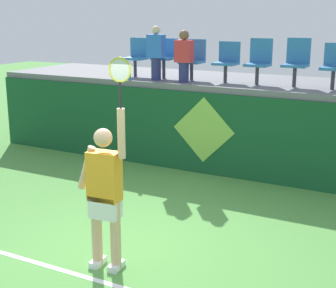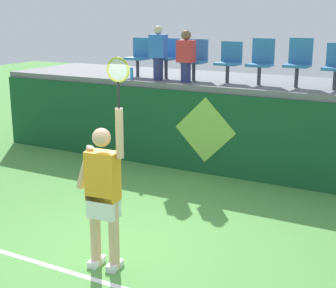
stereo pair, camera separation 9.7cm
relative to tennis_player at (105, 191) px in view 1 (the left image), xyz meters
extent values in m
plane|color=#519342|center=(-0.09, 0.35, -0.99)|extent=(40.00, 40.00, 0.00)
cube|color=#144C28|center=(-0.09, 4.12, -0.20)|extent=(11.03, 0.20, 1.58)
cube|color=slate|center=(-0.09, 5.28, 0.65)|extent=(11.03, 2.42, 0.12)
cube|color=white|center=(-0.09, -0.33, -0.99)|extent=(9.93, 0.08, 0.01)
cube|color=white|center=(-0.14, -0.01, -0.95)|extent=(0.14, 0.27, 0.08)
cube|color=white|center=(0.12, 0.01, -0.95)|extent=(0.14, 0.27, 0.08)
cylinder|color=#DBAD84|center=(-0.14, -0.01, -0.55)|extent=(0.13, 0.13, 0.88)
cylinder|color=#DBAD84|center=(0.12, 0.01, -0.55)|extent=(0.13, 0.13, 0.88)
cube|color=white|center=(-0.01, 0.00, -0.19)|extent=(0.38, 0.25, 0.28)
cube|color=orange|center=(-0.01, 0.00, 0.19)|extent=(0.40, 0.25, 0.59)
sphere|color=#DBAD84|center=(-0.01, 0.00, 0.66)|extent=(0.22, 0.22, 0.22)
cylinder|color=#DBAD84|center=(-0.24, -0.02, 0.27)|extent=(0.26, 0.11, 0.55)
cylinder|color=#DBAD84|center=(0.23, 0.02, 0.73)|extent=(0.09, 0.09, 0.58)
cylinder|color=black|center=(0.23, 0.02, 1.17)|extent=(0.03, 0.03, 0.30)
torus|color=gold|center=(0.23, 0.02, 1.45)|extent=(0.28, 0.05, 0.28)
ellipsoid|color=silver|center=(0.23, 0.02, 1.45)|extent=(0.24, 0.04, 0.24)
cylinder|color=#338CE5|center=(-2.32, 4.23, 0.83)|extent=(0.07, 0.07, 0.24)
cylinder|color=#38383D|center=(-2.50, 4.75, 0.89)|extent=(0.07, 0.07, 0.36)
cube|color=#2D70B2|center=(-2.50, 4.75, 1.10)|extent=(0.44, 0.42, 0.05)
cube|color=#2D70B2|center=(-2.50, 4.94, 1.33)|extent=(0.44, 0.04, 0.41)
cylinder|color=#38383D|center=(-1.79, 4.75, 0.91)|extent=(0.07, 0.07, 0.39)
cube|color=#2D70B2|center=(-1.79, 4.75, 1.13)|extent=(0.44, 0.42, 0.05)
cube|color=#2D70B2|center=(-1.79, 4.94, 1.34)|extent=(0.44, 0.04, 0.38)
cylinder|color=#38383D|center=(-1.15, 4.75, 0.89)|extent=(0.07, 0.07, 0.35)
cube|color=#2D70B2|center=(-1.15, 4.75, 1.08)|extent=(0.44, 0.42, 0.05)
cube|color=#2D70B2|center=(-1.15, 4.94, 1.32)|extent=(0.44, 0.04, 0.42)
cylinder|color=#38383D|center=(-0.41, 4.75, 0.88)|extent=(0.07, 0.07, 0.34)
cube|color=#2D70B2|center=(-0.41, 4.75, 1.08)|extent=(0.44, 0.42, 0.05)
cube|color=#2D70B2|center=(-0.41, 4.94, 1.31)|extent=(0.44, 0.04, 0.40)
cylinder|color=#38383D|center=(0.24, 4.75, 0.89)|extent=(0.07, 0.07, 0.35)
cube|color=#2D70B2|center=(0.24, 4.75, 1.09)|extent=(0.44, 0.42, 0.05)
cube|color=#2D70B2|center=(0.24, 4.94, 1.35)|extent=(0.44, 0.04, 0.47)
cylinder|color=#38383D|center=(0.96, 4.75, 0.90)|extent=(0.07, 0.07, 0.37)
cube|color=#2D70B2|center=(0.96, 4.75, 1.11)|extent=(0.44, 0.42, 0.05)
cube|color=#2D70B2|center=(0.96, 4.94, 1.37)|extent=(0.44, 0.04, 0.47)
cylinder|color=#38383D|center=(1.65, 4.75, 0.89)|extent=(0.07, 0.07, 0.35)
cube|color=#2D70B2|center=(1.65, 4.75, 1.09)|extent=(0.44, 0.42, 0.05)
cylinder|color=navy|center=(-1.15, 4.39, 0.91)|extent=(0.20, 0.20, 0.39)
cube|color=red|center=(-1.15, 4.39, 1.32)|extent=(0.34, 0.20, 0.43)
sphere|color=brown|center=(-1.15, 4.39, 1.63)|extent=(0.19, 0.19, 0.19)
cylinder|color=navy|center=(-1.79, 4.42, 0.94)|extent=(0.20, 0.20, 0.46)
cube|color=blue|center=(-1.79, 4.42, 1.40)|extent=(0.34, 0.20, 0.46)
sphere|color=beige|center=(-1.79, 4.42, 1.71)|extent=(0.17, 0.17, 0.17)
cube|color=#144C28|center=(-0.53, 4.02, -0.99)|extent=(0.90, 0.01, 0.00)
plane|color=#8CC64C|center=(-0.53, 4.01, -0.12)|extent=(1.27, 0.00, 1.27)
camera|label=1|loc=(3.37, -4.72, 2.06)|focal=54.92mm
camera|label=2|loc=(3.46, -4.68, 2.06)|focal=54.92mm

